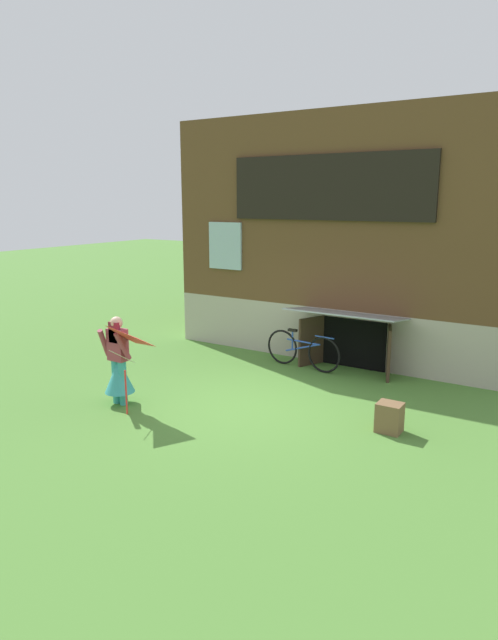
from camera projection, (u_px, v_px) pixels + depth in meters
name	position (u px, v px, depth m)	size (l,w,h in m)	color
ground_plane	(252.00, 404.00, 9.70)	(60.00, 60.00, 0.00)	#4C7F33
log_house	(367.00, 235.00, 13.56)	(7.78, 5.83, 5.34)	#ADA393
person	(119.00, 368.00, 9.57)	(0.61, 0.52, 1.57)	teal
kite	(106.00, 347.00, 8.86)	(0.90, 0.97, 1.42)	red
bicycle_blue	(302.00, 350.00, 11.67)	(1.79, 0.22, 0.82)	black
wooden_crate	(389.00, 417.00, 8.48)	(0.38, 0.32, 0.46)	brown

